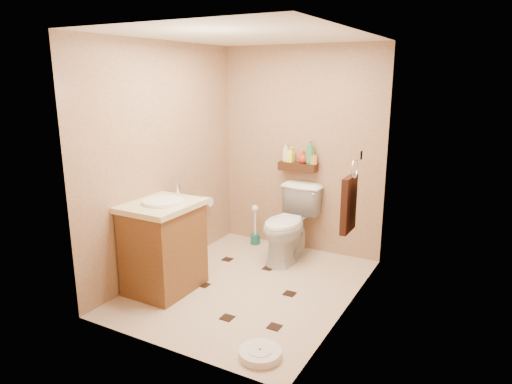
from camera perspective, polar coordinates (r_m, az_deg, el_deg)
The scene contains 19 objects.
ground at distance 4.69m, azimuth -0.90°, elevation -11.67°, with size 2.50×2.50×0.00m, color beige.
wall_back at distance 5.40m, azimuth 5.63°, elevation 5.17°, with size 2.00×0.04×2.40m, color tan.
wall_front at distance 3.30m, azimuth -11.76°, elevation -1.04°, with size 2.00×0.04×2.40m, color tan.
wall_left at distance 4.86m, azimuth -11.28°, elevation 3.93°, with size 0.04×2.50×2.40m, color tan.
wall_right at distance 3.91m, azimuth 11.87°, elevation 1.37°, with size 0.04×2.50×2.40m, color tan.
ceiling at distance 4.23m, azimuth -1.04°, elevation 19.00°, with size 2.00×2.50×0.02m, color silver.
wall_shelf at distance 5.36m, azimuth 5.25°, elevation 3.15°, with size 0.46×0.14×0.10m, color #3B1A10.
floor_accents at distance 4.62m, azimuth -1.05°, elevation -12.04°, with size 1.23×1.22×0.01m.
toilet at distance 5.20m, azimuth 4.14°, elevation -4.05°, with size 0.47×0.82×0.84m, color white.
vanity at distance 4.55m, azimuth -11.46°, elevation -6.55°, with size 0.60×0.73×1.02m.
bathroom_scale at distance 3.64m, azimuth 0.52°, elevation -19.52°, with size 0.43×0.43×0.07m.
toilet_brush at distance 5.72m, azimuth -0.11°, elevation -4.82°, with size 0.12×0.12×0.51m.
towel_ring at distance 4.23m, azimuth 11.58°, elevation -1.19°, with size 0.12×0.30×0.76m.
toilet_paper at distance 5.46m, azimuth -6.14°, elevation -1.18°, with size 0.12×0.11×0.12m.
bottle_a at distance 5.40m, azimuth 3.77°, elevation 5.04°, with size 0.09×0.09×0.23m, color silver.
bottle_b at distance 5.38m, azimuth 4.34°, elevation 4.71°, with size 0.08×0.08×0.18m, color #FEFF35.
bottle_c at distance 5.31m, azimuth 5.94°, elevation 4.38°, with size 0.11×0.11×0.15m, color red.
bottle_d at distance 5.27m, azimuth 6.79°, elevation 4.94°, with size 0.10×0.10×0.27m, color #2E8A4C.
bottle_e at distance 5.27m, azimuth 7.17°, elevation 4.30°, with size 0.07×0.07×0.15m, color #EC8D4E.
Camera 1 is at (2.09, -3.66, 2.06)m, focal length 32.00 mm.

